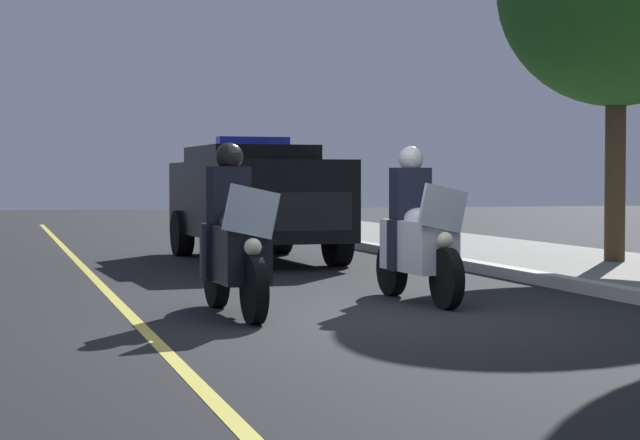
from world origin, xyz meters
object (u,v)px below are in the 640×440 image
at_px(cyclist_background, 269,203).
at_px(police_suv, 255,196).
at_px(police_motorcycle_lead_right, 417,239).
at_px(police_motorcycle_lead_left, 234,245).

bearing_deg(cyclist_background, police_suv, -16.07).
height_order(police_motorcycle_lead_right, police_suv, police_suv).
height_order(police_motorcycle_lead_left, cyclist_background, police_motorcycle_lead_left).
relative_size(police_suv, cyclist_background, 2.83).
distance_m(police_motorcycle_lead_left, police_suv, 7.52).
height_order(police_motorcycle_lead_right, cyclist_background, police_motorcycle_lead_right).
relative_size(police_motorcycle_lead_right, cyclist_background, 1.22).
xyz_separation_m(police_motorcycle_lead_right, police_suv, (-6.65, -0.34, 0.37)).
bearing_deg(cyclist_background, police_motorcycle_lead_left, -14.94).
height_order(police_motorcycle_lead_left, police_suv, police_suv).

